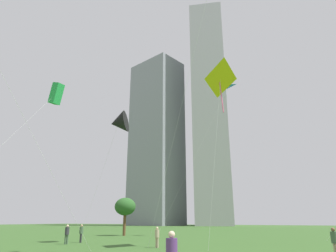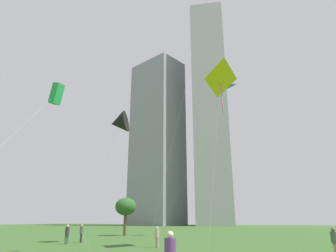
{
  "view_description": "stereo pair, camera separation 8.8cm",
  "coord_description": "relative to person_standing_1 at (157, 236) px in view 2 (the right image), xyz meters",
  "views": [
    {
      "loc": [
        10.14,
        -8.91,
        2.18
      ],
      "look_at": [
        -1.34,
        13.76,
        10.27
      ],
      "focal_mm": 31.68,
      "sensor_mm": 36.0,
      "label": 1
    },
    {
      "loc": [
        10.22,
        -8.87,
        2.18
      ],
      "look_at": [
        -1.34,
        13.76,
        10.27
      ],
      "focal_mm": 31.68,
      "sensor_mm": 36.0,
      "label": 2
    }
  ],
  "objects": [
    {
      "name": "person_standing_1",
      "position": [
        0.0,
        0.0,
        0.0
      ],
      "size": [
        0.37,
        0.37,
        1.64
      ],
      "rotation": [
        0.0,
        0.0,
        5.99
      ],
      "color": "tan",
      "rests_on": "ground"
    },
    {
      "name": "person_standing_2",
      "position": [
        -9.47,
        -0.68,
        0.07
      ],
      "size": [
        0.39,
        0.39,
        1.77
      ],
      "rotation": [
        0.0,
        0.0,
        3.95
      ],
      "color": "#3F593F",
      "rests_on": "ground"
    },
    {
      "name": "person_standing_5",
      "position": [
        -9.75,
        1.58,
        0.06
      ],
      "size": [
        0.39,
        0.39,
        1.75
      ],
      "rotation": [
        0.0,
        0.0,
        5.76
      ],
      "color": "#2D2D33",
      "rests_on": "ground"
    },
    {
      "name": "person_standing_6",
      "position": [
        13.09,
        -1.48,
        0.06
      ],
      "size": [
        0.39,
        0.39,
        1.75
      ],
      "rotation": [
        0.0,
        0.0,
        2.29
      ],
      "color": "tan",
      "rests_on": "ground"
    },
    {
      "name": "kite_flying_1",
      "position": [
        5.69,
        1.83,
        13.94
      ],
      "size": [
        3.49,
        4.48,
        15.69
      ],
      "color": "silver",
      "rests_on": "ground"
    },
    {
      "name": "kite_flying_2",
      "position": [
        -6.16,
        2.1,
        11.51
      ],
      "size": [
        5.92,
        2.99,
        13.8
      ],
      "color": "silver",
      "rests_on": "ground"
    },
    {
      "name": "kite_flying_3",
      "position": [
        -8.95,
        -4.4,
        12.96
      ],
      "size": [
        1.34,
        10.55,
        15.05
      ],
      "color": "silver",
      "rests_on": "ground"
    },
    {
      "name": "kite_flying_6",
      "position": [
        1.86,
        19.45,
        21.28
      ],
      "size": [
        11.47,
        5.63,
        22.89
      ],
      "color": "silver",
      "rests_on": "ground"
    },
    {
      "name": "park_tree_0",
      "position": [
        -13.89,
        15.16,
        3.13
      ],
      "size": [
        3.14,
        3.14,
        5.43
      ],
      "color": "brown",
      "rests_on": "ground"
    },
    {
      "name": "distant_highrise_0",
      "position": [
        -52.12,
        92.96,
        37.07
      ],
      "size": [
        25.45,
        20.61,
        76.05
      ],
      "primitive_type": "cube",
      "rotation": [
        0.0,
        0.0,
        -0.26
      ],
      "color": "gray",
      "rests_on": "ground"
    },
    {
      "name": "distant_highrise_1",
      "position": [
        -27.7,
        99.52,
        49.14
      ],
      "size": [
        20.96,
        26.62,
        100.19
      ],
      "primitive_type": "cube",
      "rotation": [
        0.0,
        0.0,
        0.3
      ],
      "color": "#A8A8AD",
      "rests_on": "ground"
    }
  ]
}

